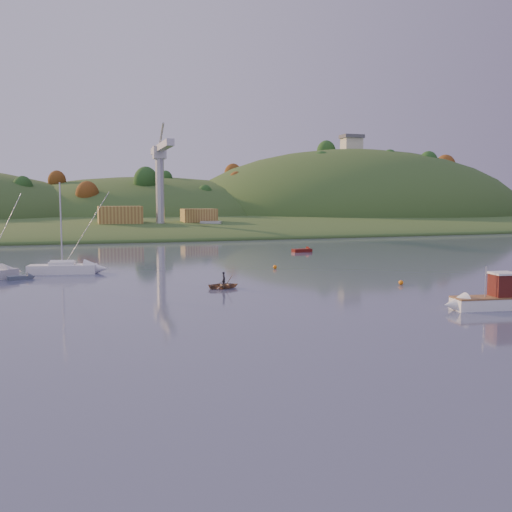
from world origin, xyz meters
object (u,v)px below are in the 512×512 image
object	(u,v)px
fishing_boat	(481,299)
sailboat_far	(62,268)
grey_dinghy	(25,277)
canoe	(224,285)
red_tender	(306,250)

from	to	relation	value
fishing_boat	sailboat_far	distance (m)	47.53
sailboat_far	grey_dinghy	world-z (taller)	sailboat_far
canoe	grey_dinghy	xyz separation A→B (m)	(-19.77, 13.28, -0.09)
grey_dinghy	red_tender	bearing A→B (deg)	9.54
canoe	fishing_boat	bearing A→B (deg)	-138.34
canoe	red_tender	size ratio (longest dim) A/B	0.76
canoe	red_tender	world-z (taller)	red_tender
sailboat_far	red_tender	size ratio (longest dim) A/B	2.71
fishing_boat	sailboat_far	xyz separation A→B (m)	(-33.06, 34.15, -0.17)
fishing_boat	sailboat_far	size ratio (longest dim) A/B	0.59
sailboat_far	grey_dinghy	bearing A→B (deg)	-127.00
canoe	grey_dinghy	bearing A→B (deg)	52.63
sailboat_far	canoe	size ratio (longest dim) A/B	3.58
red_tender	grey_dinghy	distance (m)	48.14
sailboat_far	canoe	bearing A→B (deg)	-37.02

